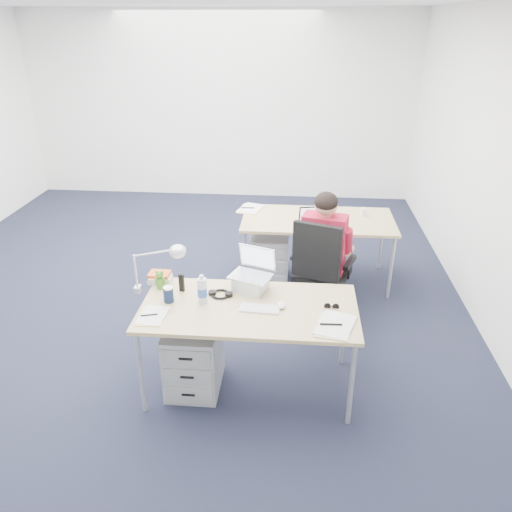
# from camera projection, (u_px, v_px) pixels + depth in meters

# --- Properties ---
(floor) EXTENTS (7.00, 7.00, 0.00)m
(floor) POSITION_uv_depth(u_px,v_px,m) (172.00, 302.00, 5.15)
(floor) COLOR black
(floor) RESTS_ON ground
(room) EXTENTS (6.02, 7.02, 2.80)m
(room) POSITION_uv_depth(u_px,v_px,m) (158.00, 136.00, 4.41)
(room) COLOR white
(room) RESTS_ON ground
(desk_near) EXTENTS (1.60, 0.80, 0.73)m
(desk_near) POSITION_uv_depth(u_px,v_px,m) (249.00, 312.00, 3.70)
(desk_near) COLOR tan
(desk_near) RESTS_ON ground
(desk_far) EXTENTS (1.60, 0.80, 0.73)m
(desk_far) POSITION_uv_depth(u_px,v_px,m) (318.00, 223.00, 5.30)
(desk_far) COLOR tan
(desk_far) RESTS_ON ground
(office_chair) EXTENTS (0.86, 0.86, 1.06)m
(office_chair) POSITION_uv_depth(u_px,v_px,m) (320.00, 292.00, 4.73)
(office_chair) COLOR black
(office_chair) RESTS_ON ground
(seated_person) EXTENTS (0.50, 0.75, 1.27)m
(seated_person) POSITION_uv_depth(u_px,v_px,m) (326.00, 252.00, 4.74)
(seated_person) COLOR #AF1931
(seated_person) RESTS_ON ground
(drawer_pedestal_near) EXTENTS (0.40, 0.50, 0.55)m
(drawer_pedestal_near) POSITION_uv_depth(u_px,v_px,m) (194.00, 356.00, 3.88)
(drawer_pedestal_near) COLOR #A8ABAD
(drawer_pedestal_near) RESTS_ON ground
(drawer_pedestal_far) EXTENTS (0.40, 0.50, 0.55)m
(drawer_pedestal_far) POSITION_uv_depth(u_px,v_px,m) (270.00, 258.00, 5.47)
(drawer_pedestal_far) COLOR #A8ABAD
(drawer_pedestal_far) RESTS_ON ground
(silver_laptop) EXTENTS (0.37, 0.34, 0.33)m
(silver_laptop) POSITION_uv_depth(u_px,v_px,m) (251.00, 271.00, 3.83)
(silver_laptop) COLOR silver
(silver_laptop) RESTS_ON desk_near
(wireless_keyboard) EXTENTS (0.30, 0.14, 0.01)m
(wireless_keyboard) POSITION_uv_depth(u_px,v_px,m) (260.00, 308.00, 3.64)
(wireless_keyboard) COLOR white
(wireless_keyboard) RESTS_ON desk_near
(computer_mouse) EXTENTS (0.08, 0.11, 0.04)m
(computer_mouse) POSITION_uv_depth(u_px,v_px,m) (281.00, 305.00, 3.66)
(computer_mouse) COLOR white
(computer_mouse) RESTS_ON desk_near
(headphones) EXTENTS (0.20, 0.17, 0.03)m
(headphones) POSITION_uv_depth(u_px,v_px,m) (220.00, 294.00, 3.82)
(headphones) COLOR black
(headphones) RESTS_ON desk_near
(can_koozie) EXTENTS (0.10, 0.10, 0.12)m
(can_koozie) POSITION_uv_depth(u_px,v_px,m) (168.00, 294.00, 3.72)
(can_koozie) COLOR #152341
(can_koozie) RESTS_ON desk_near
(water_bottle) EXTENTS (0.07, 0.07, 0.23)m
(water_bottle) POSITION_uv_depth(u_px,v_px,m) (202.00, 289.00, 3.68)
(water_bottle) COLOR silver
(water_bottle) RESTS_ON desk_near
(bear_figurine) EXTENTS (0.09, 0.08, 0.16)m
(bear_figurine) POSITION_uv_depth(u_px,v_px,m) (160.00, 280.00, 3.89)
(bear_figurine) COLOR #307C21
(bear_figurine) RESTS_ON desk_near
(book_stack) EXTENTS (0.20, 0.16, 0.08)m
(book_stack) POSITION_uv_depth(u_px,v_px,m) (160.00, 277.00, 4.01)
(book_stack) COLOR silver
(book_stack) RESTS_ON desk_near
(cordless_phone) EXTENTS (0.04, 0.03, 0.15)m
(cordless_phone) POSITION_uv_depth(u_px,v_px,m) (182.00, 283.00, 3.86)
(cordless_phone) COLOR black
(cordless_phone) RESTS_ON desk_near
(papers_left) EXTENTS (0.19, 0.26, 0.01)m
(papers_left) POSITION_uv_depth(u_px,v_px,m) (152.00, 316.00, 3.55)
(papers_left) COLOR #EDD389
(papers_left) RESTS_ON desk_near
(papers_right) EXTENTS (0.31, 0.38, 0.01)m
(papers_right) POSITION_uv_depth(u_px,v_px,m) (334.00, 326.00, 3.44)
(papers_right) COLOR #EDD389
(papers_right) RESTS_ON desk_near
(sunglasses) EXTENTS (0.11, 0.06, 0.03)m
(sunglasses) POSITION_uv_depth(u_px,v_px,m) (332.00, 306.00, 3.65)
(sunglasses) COLOR black
(sunglasses) RESTS_ON desk_near
(desk_lamp) EXTENTS (0.41, 0.26, 0.43)m
(desk_lamp) POSITION_uv_depth(u_px,v_px,m) (152.00, 268.00, 3.77)
(desk_lamp) COLOR silver
(desk_lamp) RESTS_ON desk_near
(dark_laptop) EXTENTS (0.35, 0.34, 0.22)m
(dark_laptop) POSITION_uv_depth(u_px,v_px,m) (316.00, 218.00, 4.99)
(dark_laptop) COLOR black
(dark_laptop) RESTS_ON desk_far
(far_cup) EXTENTS (0.07, 0.07, 0.09)m
(far_cup) POSITION_uv_depth(u_px,v_px,m) (363.00, 212.00, 5.34)
(far_cup) COLOR white
(far_cup) RESTS_ON desk_far
(far_papers) EXTENTS (0.30, 0.37, 0.01)m
(far_papers) POSITION_uv_depth(u_px,v_px,m) (250.00, 209.00, 5.54)
(far_papers) COLOR white
(far_papers) RESTS_ON desk_far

